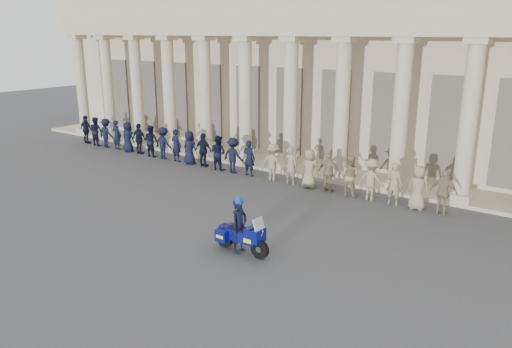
{
  "coord_description": "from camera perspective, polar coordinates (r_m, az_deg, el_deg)",
  "views": [
    {
      "loc": [
        10.75,
        -11.59,
        6.46
      ],
      "look_at": [
        0.84,
        2.27,
        1.6
      ],
      "focal_mm": 35.0,
      "sensor_mm": 36.0,
      "label": 1
    }
  ],
  "objects": [
    {
      "name": "rider",
      "position": [
        15.07,
        -1.93,
        -5.82
      ],
      "size": [
        0.42,
        0.63,
        1.77
      ],
      "rotation": [
        0.0,
        0.0,
        1.54
      ],
      "color": "black",
      "rests_on": "ground"
    },
    {
      "name": "building",
      "position": [
        28.51,
        13.6,
        11.59
      ],
      "size": [
        40.0,
        12.5,
        9.0
      ],
      "color": "#B8AA8A",
      "rests_on": "ground"
    },
    {
      "name": "motorcycle",
      "position": [
        15.14,
        -1.59,
        -7.08
      ],
      "size": [
        1.97,
        0.81,
        1.26
      ],
      "rotation": [
        0.0,
        0.0,
        -0.03
      ],
      "color": "black",
      "rests_on": "ground"
    },
    {
      "name": "officer_rank",
      "position": [
        24.17,
        -4.33,
        2.44
      ],
      "size": [
        21.89,
        0.64,
        1.69
      ],
      "color": "black",
      "rests_on": "ground"
    },
    {
      "name": "ground",
      "position": [
        17.08,
        -6.78,
        -6.42
      ],
      "size": [
        90.0,
        90.0,
        0.0
      ],
      "primitive_type": "plane",
      "color": "#3F3F42",
      "rests_on": "ground"
    }
  ]
}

